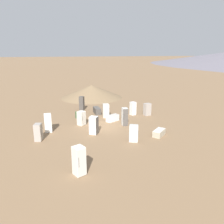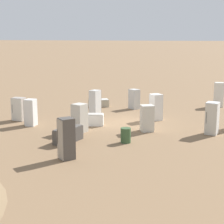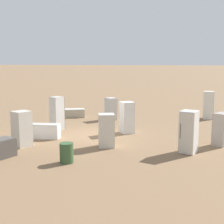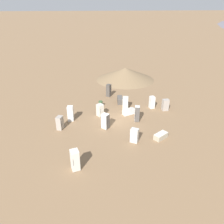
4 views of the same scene
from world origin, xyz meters
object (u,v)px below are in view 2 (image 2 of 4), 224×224
discarded_fridge_4 (31,112)px  discarded_fridge_7 (91,120)px  discarded_fridge_2 (212,118)px  discarded_fridge_0 (95,104)px  discarded_fridge_1 (68,135)px  discarded_fridge_6 (19,109)px  rusty_barrel (126,135)px  discarded_fridge_11 (156,107)px  discarded_fridge_5 (99,103)px  discarded_fridge_8 (66,139)px  discarded_fridge_3 (79,118)px  discarded_fridge_12 (134,99)px  discarded_fridge_9 (147,118)px  discarded_fridge_13 (219,95)px

discarded_fridge_4 → discarded_fridge_7: size_ratio=0.99×
discarded_fridge_2 → discarded_fridge_0: bearing=-3.6°
discarded_fridge_1 → discarded_fridge_2: bearing=40.3°
discarded_fridge_1 → discarded_fridge_6: size_ratio=1.25×
rusty_barrel → discarded_fridge_2: bearing=39.9°
discarded_fridge_6 → discarded_fridge_11: discarded_fridge_11 is taller
discarded_fridge_1 → discarded_fridge_5: bearing=112.0°
discarded_fridge_8 → discarded_fridge_2: bearing=-92.2°
discarded_fridge_4 → rusty_barrel: (6.73, -1.60, -0.43)m
discarded_fridge_7 → discarded_fridge_5: bearing=179.8°
discarded_fridge_4 → discarded_fridge_5: bearing=-17.8°
discarded_fridge_2 → discarded_fridge_3: discarded_fridge_2 is taller
discarded_fridge_2 → discarded_fridge_6: bearing=11.1°
discarded_fridge_6 → discarded_fridge_7: bearing=-176.9°
discarded_fridge_4 → discarded_fridge_0: bearing=-48.6°
discarded_fridge_2 → discarded_fridge_12: 8.56m
discarded_fridge_9 → discarded_fridge_12: bearing=82.4°
discarded_fridge_4 → discarded_fridge_8: discarded_fridge_8 is taller
discarded_fridge_5 → rusty_barrel: 10.35m
discarded_fridge_0 → discarded_fridge_8: size_ratio=1.02×
discarded_fridge_11 → discarded_fridge_3: bearing=-171.5°
discarded_fridge_13 → rusty_barrel: (-3.59, -12.28, -0.56)m
discarded_fridge_6 → discarded_fridge_13: size_ratio=0.79×
discarded_fridge_0 → discarded_fridge_13: bearing=59.1°
discarded_fridge_9 → discarded_fridge_13: discarded_fridge_13 is taller
discarded_fridge_9 → discarded_fridge_11: discarded_fridge_11 is taller
discarded_fridge_0 → rusty_barrel: discarded_fridge_0 is taller
discarded_fridge_11 → discarded_fridge_5: bearing=104.1°
discarded_fridge_1 → discarded_fridge_5: 10.13m
discarded_fridge_13 → rusty_barrel: discarded_fridge_13 is taller
discarded_fridge_1 → discarded_fridge_11: size_ratio=1.10×
discarded_fridge_2 → discarded_fridge_8: bearing=57.6°
discarded_fridge_7 → discarded_fridge_12: size_ratio=1.11×
discarded_fridge_7 → discarded_fridge_8: (1.58, -6.38, 0.57)m
discarded_fridge_7 → discarded_fridge_6: bearing=-104.0°
discarded_fridge_4 → discarded_fridge_3: bearing=-103.1°
discarded_fridge_4 → discarded_fridge_7: 3.76m
discarded_fridge_3 → discarded_fridge_11: size_ratio=0.96×
discarded_fridge_5 → discarded_fridge_6: (-3.01, -6.39, 0.46)m
discarded_fridge_13 → discarded_fridge_1: bearing=-130.0°
discarded_fridge_5 → discarded_fridge_8: discarded_fridge_8 is taller
discarded_fridge_2 → discarded_fridge_7: (-7.24, -0.41, -0.55)m
discarded_fridge_5 → discarded_fridge_13: 9.45m
discarded_fridge_11 → discarded_fridge_9: bearing=-131.4°
discarded_fridge_6 → rusty_barrel: (8.23, -2.54, -0.37)m
discarded_fridge_1 → discarded_fridge_2: size_ratio=1.04×
discarded_fridge_1 → discarded_fridge_12: (0.52, 10.00, 0.36)m
discarded_fridge_2 → rusty_barrel: discarded_fridge_2 is taller
discarded_fridge_1 → discarded_fridge_3: 2.16m
discarded_fridge_8 → discarded_fridge_13: bearing=-70.9°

